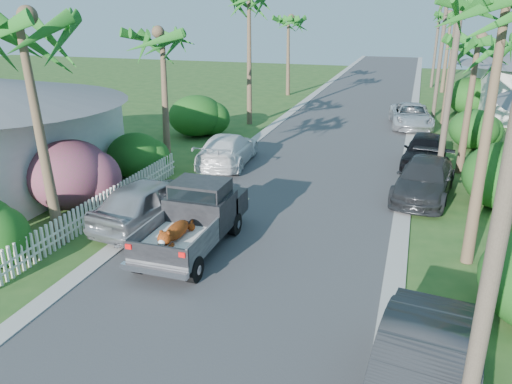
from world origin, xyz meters
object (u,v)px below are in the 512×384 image
(parked_car_rf, at_px, (425,150))
(parked_car_rn, at_px, (423,384))
(palm_l_d, at_px, (289,18))
(utility_pole_d, at_px, (437,38))
(parked_car_lf, at_px, (228,150))
(palm_r_b, at_px, (479,39))
(palm_r_d, at_px, (452,14))
(parked_car_rd, at_px, (411,116))
(utility_pole_c, at_px, (441,49))
(utility_pole_a, at_px, (502,214))
(palm_l_b, at_px, (161,33))
(pickup_truck, at_px, (198,215))
(parked_car_rm, at_px, (424,179))
(parked_car_ln, at_px, (151,201))
(utility_pole_b, at_px, (451,77))
(palm_l_a, at_px, (22,18))

(parked_car_rf, bearing_deg, parked_car_rn, -83.79)
(palm_l_d, xyz_separation_m, utility_pole_d, (12.10, 9.00, -1.84))
(parked_car_lf, relative_size, palm_r_b, 0.73)
(palm_r_d, bearing_deg, parked_car_rd, -98.50)
(palm_l_d, height_order, utility_pole_c, utility_pole_c)
(parked_car_rn, distance_m, palm_r_b, 16.96)
(utility_pole_a, distance_m, utility_pole_c, 30.00)
(palm_l_d, relative_size, utility_pole_a, 0.86)
(parked_car_rn, bearing_deg, utility_pole_d, 95.79)
(parked_car_rn, relative_size, utility_pole_d, 0.58)
(parked_car_rd, xyz_separation_m, palm_l_d, (-10.64, 9.78, 5.71))
(palm_l_b, relative_size, palm_r_d, 0.93)
(pickup_truck, distance_m, parked_car_lf, 8.74)
(parked_car_rm, distance_m, parked_car_ln, 10.78)
(pickup_truck, distance_m, utility_pole_b, 11.89)
(parked_car_rm, height_order, utility_pole_b, utility_pole_b)
(parked_car_ln, relative_size, utility_pole_c, 0.55)
(pickup_truck, distance_m, palm_r_b, 14.38)
(parked_car_lf, relative_size, utility_pole_c, 0.58)
(parked_car_rn, distance_m, utility_pole_d, 44.26)
(parked_car_rf, xyz_separation_m, parked_car_lf, (-9.09, -2.75, -0.01))
(parked_car_rm, relative_size, palm_r_d, 0.63)
(palm_l_d, distance_m, palm_r_b, 23.08)
(parked_car_lf, height_order, palm_l_d, palm_l_d)
(utility_pole_a, bearing_deg, palm_l_b, 131.53)
(parked_car_rd, height_order, utility_pole_b, utility_pole_b)
(palm_r_d, distance_m, utility_pole_a, 42.06)
(pickup_truck, distance_m, palm_l_a, 7.48)
(parked_car_rn, distance_m, palm_l_d, 37.35)
(parked_car_ln, bearing_deg, parked_car_rd, -105.79)
(parked_car_rn, relative_size, palm_l_d, 0.67)
(parked_car_rf, height_order, utility_pole_d, utility_pole_d)
(parked_car_rn, xyz_separation_m, parked_car_rf, (0.00, 16.78, -0.08))
(parked_car_rn, distance_m, utility_pole_a, 3.90)
(utility_pole_a, relative_size, utility_pole_d, 1.00)
(palm_l_b, xyz_separation_m, utility_pole_d, (12.40, 31.00, -1.55))
(parked_car_rd, bearing_deg, parked_car_lf, -133.38)
(palm_l_a, xyz_separation_m, utility_pole_d, (11.80, 40.00, -2.33))
(parked_car_rm, xyz_separation_m, utility_pole_a, (0.60, -13.25, 3.86))
(parked_car_rn, xyz_separation_m, utility_pole_a, (0.60, -0.91, 3.74))
(parked_car_ln, xyz_separation_m, utility_pole_d, (9.71, 37.52, 3.75))
(palm_l_b, relative_size, utility_pole_a, 0.82)
(palm_l_d, xyz_separation_m, palm_r_b, (13.10, -19.00, -0.49))
(utility_pole_c, bearing_deg, parked_car_ln, -113.32)
(parked_car_rn, height_order, palm_r_d, palm_r_d)
(utility_pole_d, bearing_deg, utility_pole_a, -90.00)
(utility_pole_a, height_order, utility_pole_c, same)
(parked_car_rf, bearing_deg, pickup_truck, -115.37)
(palm_l_b, height_order, utility_pole_c, utility_pole_c)
(palm_r_d, distance_m, utility_pole_c, 12.22)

